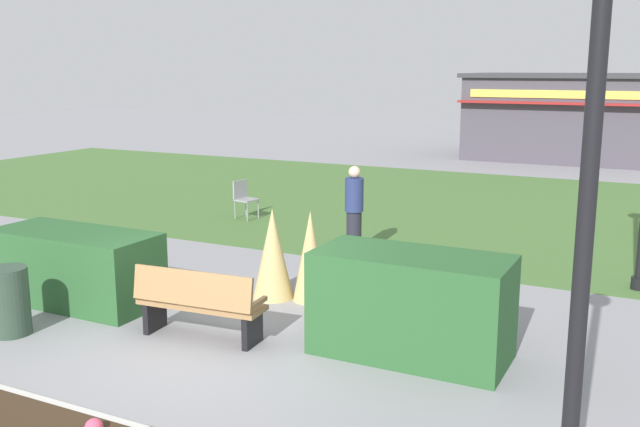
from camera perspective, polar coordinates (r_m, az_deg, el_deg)
ground_plane at (r=9.25m, az=-9.01°, el=-10.51°), size 80.00×80.00×0.00m
lawn_patch at (r=18.48m, az=10.37°, el=0.59°), size 36.00×12.00×0.01m
park_bench at (r=9.38m, az=-9.61°, el=-7.07°), size 1.74×0.66×0.95m
hedge_left at (r=11.26m, az=-18.85°, el=-4.05°), size 2.56×1.10×1.09m
hedge_right at (r=8.78m, az=7.25°, el=-7.24°), size 2.34×1.10×1.27m
ornamental_grass_behind_left at (r=10.72m, az=-0.77°, el=-3.38°), size 0.53×0.53×1.38m
ornamental_grass_behind_right at (r=10.86m, az=-3.77°, el=-3.19°), size 0.62×0.62×1.39m
lamppost_near at (r=4.99m, az=20.59°, el=2.45°), size 0.36×0.36×4.34m
trash_bin at (r=10.28m, az=-23.47°, el=-6.40°), size 0.52×0.52×0.90m
food_kiosk at (r=29.14m, az=19.03°, el=7.32°), size 7.32×4.96×3.24m
cafe_chair_center at (r=16.70m, az=-6.09°, el=1.39°), size 0.51×0.51×0.89m
person_strolling at (r=13.22m, az=2.73°, el=0.23°), size 0.34×0.34×1.69m
parked_car_west_slot at (r=38.85m, az=15.17°, el=6.98°), size 4.24×2.14×1.20m
parked_car_center_slot at (r=38.13m, az=22.96°, el=6.39°), size 4.31×2.26×1.20m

